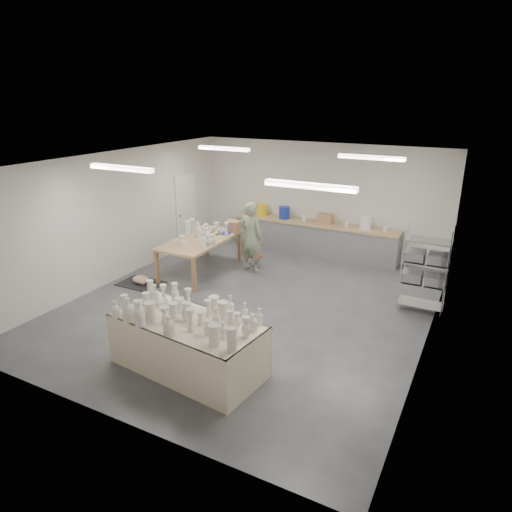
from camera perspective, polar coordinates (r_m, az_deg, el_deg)
The scene contains 9 objects.
room at distance 9.08m, azimuth -1.11°, elevation 5.99°, with size 8.00×8.02×3.00m.
back_counter at distance 12.62m, azimuth 7.19°, elevation 2.37°, with size 4.60×0.60×1.24m.
wire_shelf at distance 9.67m, azimuth 20.37°, elevation -1.47°, with size 0.88×0.48×1.80m.
drying_table at distance 7.43m, azimuth -8.54°, elevation -10.65°, with size 2.56×1.43×1.24m.
work_table at distance 11.25m, azimuth -6.50°, elevation 2.28°, with size 1.22×2.34×1.23m.
rug at distance 11.00m, azimuth -14.17°, elevation -3.36°, with size 1.00×0.70×0.02m, color black.
cat at distance 10.94m, azimuth -14.18°, elevation -2.91°, with size 0.47×0.35×0.18m.
potter at distance 11.21m, azimuth -0.61°, elevation 2.40°, with size 0.64×0.42×1.76m, color gray.
red_stool at distance 11.62m, azimuth 0.03°, elevation -0.06°, with size 0.44×0.44×0.32m.
Camera 1 is at (4.14, -7.65, 4.19)m, focal length 32.00 mm.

